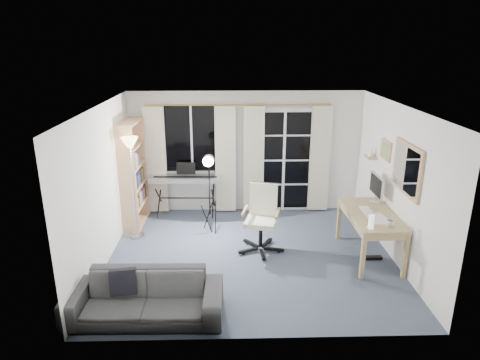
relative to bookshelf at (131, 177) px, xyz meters
name	(u,v)px	position (x,y,z in m)	size (l,w,h in m)	color
floor	(250,256)	(2.13, -1.32, -0.94)	(4.50, 4.00, 0.02)	#3D4759
window	(192,138)	(1.08, 0.65, 0.57)	(1.20, 0.08, 1.40)	white
french_door	(284,161)	(2.88, 0.65, 0.09)	(1.32, 0.09, 2.11)	white
curtains	(239,159)	(1.99, 0.56, 0.16)	(3.60, 0.07, 2.13)	gold
bookshelf	(131,177)	(0.00, 0.00, 0.00)	(0.34, 0.92, 1.96)	tan
torchiere_lamp	(131,158)	(0.16, -0.55, 0.51)	(0.30, 0.30, 1.79)	#B2B2B7
keyboard_piano	(186,180)	(0.95, 0.38, -0.18)	(1.38, 0.69, 0.99)	black
studio_light	(209,170)	(1.44, -0.42, 0.25)	(0.27, 0.29, 1.48)	black
office_chair	(262,212)	(2.33, -1.02, -0.29)	(0.76, 0.76, 1.10)	black
desk	(371,219)	(4.01, -1.39, -0.27)	(0.72, 1.41, 0.75)	tan
monitor	(376,186)	(4.20, -0.94, 0.11)	(0.18, 0.54, 0.47)	silver
desk_clutter	(371,229)	(3.94, -1.62, -0.34)	(0.44, 0.85, 0.95)	white
mug	(390,222)	(4.11, -1.89, -0.12)	(0.12, 0.10, 0.12)	silver
wall_mirror	(407,169)	(4.35, -1.67, 0.62)	(0.04, 0.94, 0.74)	tan
framed_print	(386,150)	(4.35, -0.77, 0.67)	(0.03, 0.42, 0.32)	tan
wall_shelf	(371,154)	(4.29, -0.27, 0.48)	(0.16, 0.30, 0.18)	tan
sofa	(144,290)	(0.73, -2.87, -0.55)	(1.93, 0.59, 0.75)	#272729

